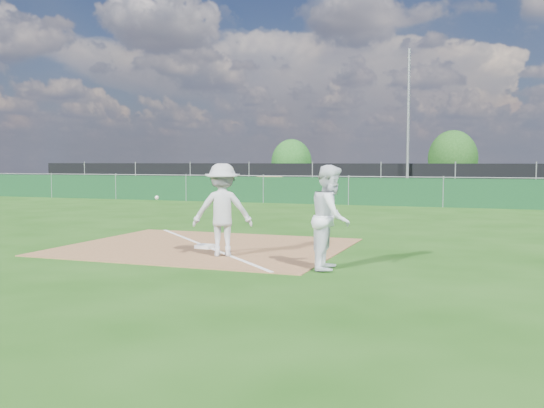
% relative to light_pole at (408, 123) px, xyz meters
% --- Properties ---
extents(ground, '(90.00, 90.00, 0.00)m').
position_rel_light_pole_xyz_m(ground, '(-1.50, -12.70, -4.00)').
color(ground, '#1A470F').
rests_on(ground, ground).
extents(infield_dirt, '(6.00, 5.00, 0.02)m').
position_rel_light_pole_xyz_m(infield_dirt, '(-1.50, -21.70, -3.99)').
color(infield_dirt, brown).
rests_on(infield_dirt, ground).
extents(foul_line, '(5.01, 5.01, 0.01)m').
position_rel_light_pole_xyz_m(foul_line, '(-1.50, -21.70, -3.98)').
color(foul_line, white).
rests_on(foul_line, infield_dirt).
extents(green_fence, '(44.00, 0.05, 1.20)m').
position_rel_light_pole_xyz_m(green_fence, '(-1.50, -7.70, -3.40)').
color(green_fence, '#0F371A').
rests_on(green_fence, ground).
extents(dirt_mound, '(3.38, 2.60, 1.17)m').
position_rel_light_pole_xyz_m(dirt_mound, '(-6.50, -4.20, -3.42)').
color(dirt_mound, '#9C7F4B').
rests_on(dirt_mound, ground).
extents(black_fence, '(46.00, 0.04, 1.80)m').
position_rel_light_pole_xyz_m(black_fence, '(-1.50, 0.30, -3.10)').
color(black_fence, black).
rests_on(black_fence, ground).
extents(parking_lot, '(46.00, 9.00, 0.01)m').
position_rel_light_pole_xyz_m(parking_lot, '(-1.50, 5.30, -4.00)').
color(parking_lot, black).
rests_on(parking_lot, ground).
extents(light_pole, '(0.16, 0.16, 8.00)m').
position_rel_light_pole_xyz_m(light_pole, '(0.00, 0.00, 0.00)').
color(light_pole, slate).
rests_on(light_pole, ground).
extents(first_base, '(0.37, 0.37, 0.07)m').
position_rel_light_pole_xyz_m(first_base, '(-1.39, -21.93, -3.94)').
color(first_base, white).
rests_on(first_base, infield_dirt).
extents(play_at_first, '(2.24, 1.09, 1.84)m').
position_rel_light_pole_xyz_m(play_at_first, '(-0.58, -22.80, -3.06)').
color(play_at_first, silver).
rests_on(play_at_first, infield_dirt).
extents(runner, '(0.79, 0.96, 1.84)m').
position_rel_light_pole_xyz_m(runner, '(1.80, -23.43, -3.08)').
color(runner, white).
rests_on(runner, ground).
extents(car_left, '(4.77, 2.38, 1.56)m').
position_rel_light_pole_xyz_m(car_left, '(-5.54, 5.71, -3.21)').
color(car_left, '#A1A4A9').
rests_on(car_left, parking_lot).
extents(car_mid, '(4.17, 1.51, 1.37)m').
position_rel_light_pole_xyz_m(car_mid, '(-1.95, 4.06, -3.31)').
color(car_mid, black).
rests_on(car_mid, parking_lot).
extents(car_right, '(4.77, 2.74, 1.30)m').
position_rel_light_pole_xyz_m(car_right, '(1.52, 5.40, -3.34)').
color(car_right, black).
rests_on(car_right, parking_lot).
extents(tree_left, '(3.02, 3.02, 3.58)m').
position_rel_light_pole_xyz_m(tree_left, '(-9.81, 9.41, -2.16)').
color(tree_left, '#382316').
rests_on(tree_left, ground).
extents(tree_mid, '(3.52, 3.52, 4.17)m').
position_rel_light_pole_xyz_m(tree_mid, '(1.62, 12.01, -1.85)').
color(tree_mid, '#382316').
rests_on(tree_mid, ground).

